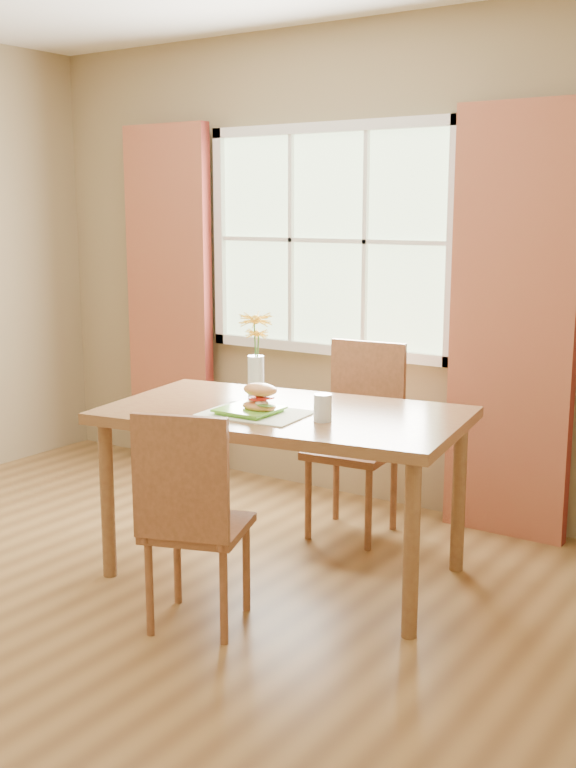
% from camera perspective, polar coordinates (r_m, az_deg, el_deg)
% --- Properties ---
extents(room, '(4.24, 3.84, 2.74)m').
position_cam_1_polar(room, '(3.78, -12.54, 5.76)').
color(room, brown).
rests_on(room, ground).
extents(window, '(1.62, 0.06, 1.32)m').
position_cam_1_polar(window, '(5.23, 2.59, 9.08)').
color(window, '#B5D6A2').
rests_on(window, room).
extents(curtain_left, '(0.65, 0.08, 2.20)m').
position_cam_1_polar(curtain_left, '(5.88, -7.55, 5.31)').
color(curtain_left, maroon).
rests_on(curtain_left, room).
extents(curtain_right, '(0.65, 0.08, 2.20)m').
position_cam_1_polar(curtain_right, '(4.68, 14.05, 3.60)').
color(curtain_right, maroon).
rests_on(curtain_right, room).
extents(dining_table, '(1.74, 1.15, 0.78)m').
position_cam_1_polar(dining_table, '(4.09, -0.23, -2.77)').
color(dining_table, brown).
rests_on(dining_table, room).
extents(chair_near, '(0.49, 0.49, 0.92)m').
position_cam_1_polar(chair_near, '(3.60, -6.17, -8.08)').
color(chair_near, brown).
rests_on(chair_near, room).
extents(chair_far, '(0.46, 0.46, 1.00)m').
position_cam_1_polar(chair_far, '(4.72, 4.54, -2.87)').
color(chair_far, brown).
rests_on(chair_far, room).
extents(placemat, '(0.48, 0.37, 0.01)m').
position_cam_1_polar(placemat, '(3.99, -2.07, -1.89)').
color(placemat, '#ECEFCA').
rests_on(placemat, dining_table).
extents(plate, '(0.25, 0.25, 0.01)m').
position_cam_1_polar(plate, '(3.99, -2.46, -1.75)').
color(plate, '#61B62D').
rests_on(plate, placemat).
extents(croissant_sandwich, '(0.18, 0.12, 0.13)m').
position_cam_1_polar(croissant_sandwich, '(3.96, -1.79, -0.87)').
color(croissant_sandwich, '#F8A054').
rests_on(croissant_sandwich, plate).
extents(water_glass, '(0.08, 0.08, 0.12)m').
position_cam_1_polar(water_glass, '(3.85, 2.22, -1.56)').
color(water_glass, silver).
rests_on(water_glass, dining_table).
extents(flower_vase, '(0.17, 0.17, 0.41)m').
position_cam_1_polar(flower_vase, '(4.33, -2.05, 2.38)').
color(flower_vase, silver).
rests_on(flower_vase, dining_table).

